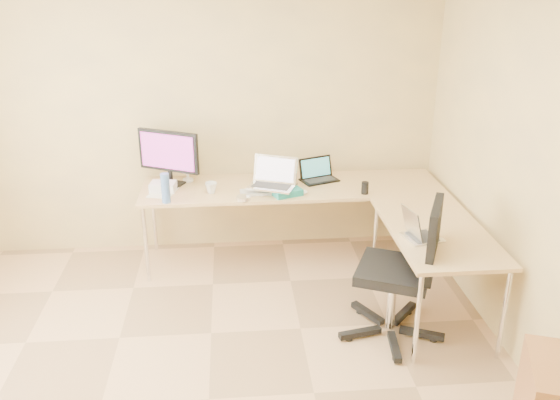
{
  "coord_description": "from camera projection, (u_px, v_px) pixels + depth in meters",
  "views": [
    {
      "loc": [
        0.19,
        -3.0,
        2.56
      ],
      "look_at": [
        0.55,
        1.1,
        0.9
      ],
      "focal_mm": 37.7,
      "sensor_mm": 36.0,
      "label": 1
    }
  ],
  "objects": [
    {
      "name": "floor",
      "position": [
        209.0,
        399.0,
        3.72
      ],
      "size": [
        4.5,
        4.5,
        0.0
      ],
      "primitive_type": "plane",
      "color": "tan",
      "rests_on": "ground"
    },
    {
      "name": "wall_back",
      "position": [
        208.0,
        114.0,
        5.31
      ],
      "size": [
        4.5,
        0.0,
        4.5
      ],
      "primitive_type": "plane",
      "rotation": [
        1.57,
        0.0,
        0.0
      ],
      "color": "#E3C577",
      "rests_on": "ground"
    },
    {
      "name": "desk_main",
      "position": [
        292.0,
        223.0,
        5.35
      ],
      "size": [
        2.65,
        0.7,
        0.73
      ],
      "primitive_type": "cube",
      "color": "tan",
      "rests_on": "ground"
    },
    {
      "name": "desk_return",
      "position": [
        432.0,
        272.0,
        4.5
      ],
      "size": [
        0.7,
        1.3,
        0.73
      ],
      "primitive_type": "cube",
      "color": "tan",
      "rests_on": "ground"
    },
    {
      "name": "monitor",
      "position": [
        169.0,
        158.0,
        5.14
      ],
      "size": [
        0.6,
        0.43,
        0.5
      ],
      "primitive_type": "cube",
      "rotation": [
        0.0,
        0.0,
        -0.47
      ],
      "color": "black",
      "rests_on": "desk_main"
    },
    {
      "name": "book_stack",
      "position": [
        283.0,
        189.0,
        5.06
      ],
      "size": [
        0.34,
        0.39,
        0.05
      ],
      "primitive_type": "cube",
      "rotation": [
        0.0,
        0.0,
        0.36
      ],
      "color": "#167472",
      "rests_on": "desk_main"
    },
    {
      "name": "laptop_center",
      "position": [
        272.0,
        173.0,
        4.97
      ],
      "size": [
        0.47,
        0.42,
        0.25
      ],
      "primitive_type": "cube",
      "rotation": [
        0.0,
        0.0,
        -0.4
      ],
      "color": "silver",
      "rests_on": "desk_main"
    },
    {
      "name": "laptop_black",
      "position": [
        320.0,
        170.0,
        5.29
      ],
      "size": [
        0.39,
        0.34,
        0.2
      ],
      "primitive_type": "cube",
      "rotation": [
        0.0,
        0.0,
        0.36
      ],
      "color": "black",
      "rests_on": "desk_main"
    },
    {
      "name": "keyboard",
      "position": [
        268.0,
        191.0,
        5.04
      ],
      "size": [
        0.49,
        0.17,
        0.02
      ],
      "primitive_type": "cube",
      "rotation": [
        0.0,
        0.0,
        0.06
      ],
      "color": "silver",
      "rests_on": "desk_main"
    },
    {
      "name": "mouse",
      "position": [
        301.0,
        192.0,
        5.01
      ],
      "size": [
        0.11,
        0.07,
        0.04
      ],
      "primitive_type": "ellipsoid",
      "rotation": [
        0.0,
        0.0,
        -0.02
      ],
      "color": "white",
      "rests_on": "desk_main"
    },
    {
      "name": "mug",
      "position": [
        211.0,
        188.0,
        5.03
      ],
      "size": [
        0.11,
        0.11,
        0.1
      ],
      "primitive_type": "imported",
      "rotation": [
        0.0,
        0.0,
        -0.13
      ],
      "color": "silver",
      "rests_on": "desk_main"
    },
    {
      "name": "cd_stack",
      "position": [
        243.0,
        198.0,
        4.89
      ],
      "size": [
        0.15,
        0.15,
        0.03
      ],
      "primitive_type": "cylinder",
      "rotation": [
        0.0,
        0.0,
        -0.32
      ],
      "color": "white",
      "rests_on": "desk_main"
    },
    {
      "name": "water_bottle",
      "position": [
        165.0,
        188.0,
        4.8
      ],
      "size": [
        0.08,
        0.08,
        0.25
      ],
      "primitive_type": "cylinder",
      "rotation": [
        0.0,
        0.0,
        0.12
      ],
      "color": "#476EB1",
      "rests_on": "desk_main"
    },
    {
      "name": "papers",
      "position": [
        163.0,
        192.0,
        5.05
      ],
      "size": [
        0.27,
        0.32,
        0.01
      ],
      "primitive_type": "cube",
      "rotation": [
        0.0,
        0.0,
        -0.28
      ],
      "color": "white",
      "rests_on": "desk_main"
    },
    {
      "name": "white_box",
      "position": [
        163.0,
        187.0,
        5.07
      ],
      "size": [
        0.23,
        0.18,
        0.08
      ],
      "primitive_type": "cube",
      "rotation": [
        0.0,
        0.0,
        -0.13
      ],
      "color": "silver",
      "rests_on": "desk_main"
    },
    {
      "name": "desk_fan",
      "position": [
        187.0,
        167.0,
        5.27
      ],
      "size": [
        0.28,
        0.28,
        0.27
      ],
      "primitive_type": "cylinder",
      "rotation": [
        0.0,
        0.0,
        0.42
      ],
      "color": "white",
      "rests_on": "desk_main"
    },
    {
      "name": "black_cup",
      "position": [
        365.0,
        188.0,
        5.01
      ],
      "size": [
        0.07,
        0.07,
        0.11
      ],
      "primitive_type": "cylinder",
      "rotation": [
        0.0,
        0.0,
        0.12
      ],
      "color": "black",
      "rests_on": "desk_main"
    },
    {
      "name": "laptop_return",
      "position": [
        423.0,
        226.0,
        4.18
      ],
      "size": [
        0.34,
        0.29,
        0.2
      ],
      "primitive_type": "cube",
      "rotation": [
        0.0,
        0.0,
        1.79
      ],
      "color": "silver",
      "rests_on": "desk_return"
    },
    {
      "name": "office_chair",
      "position": [
        394.0,
        274.0,
        4.2
      ],
      "size": [
        0.86,
        0.86,
        1.08
      ],
      "primitive_type": "cube",
      "rotation": [
        0.0,
        0.0,
        -0.42
      ],
      "color": "black",
      "rests_on": "ground"
    }
  ]
}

